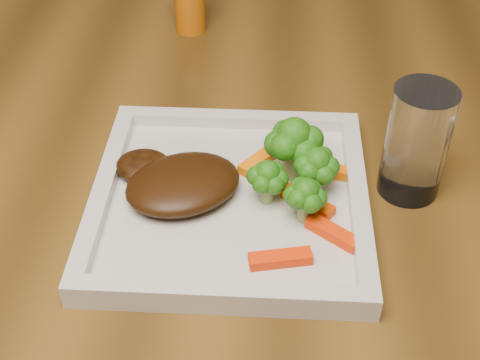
# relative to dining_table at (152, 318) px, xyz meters

# --- Properties ---
(dining_table) EXTENTS (1.60, 0.90, 0.75)m
(dining_table) POSITION_rel_dining_table_xyz_m (0.00, 0.00, 0.00)
(dining_table) COLOR brown
(dining_table) RESTS_ON floor
(plate) EXTENTS (0.27, 0.27, 0.01)m
(plate) POSITION_rel_dining_table_xyz_m (0.13, -0.14, 0.38)
(plate) COLOR silver
(plate) RESTS_ON dining_table
(steak) EXTENTS (0.14, 0.13, 0.03)m
(steak) POSITION_rel_dining_table_xyz_m (0.09, -0.14, 0.40)
(steak) COLOR #381D08
(steak) RESTS_ON plate
(broccoli_0) EXTENTS (0.08, 0.08, 0.07)m
(broccoli_0) POSITION_rel_dining_table_xyz_m (0.19, -0.11, 0.42)
(broccoli_0) COLOR #225F0F
(broccoli_0) RESTS_ON plate
(broccoli_1) EXTENTS (0.06, 0.06, 0.06)m
(broccoli_1) POSITION_rel_dining_table_xyz_m (0.22, -0.13, 0.42)
(broccoli_1) COLOR #195B0F
(broccoli_1) RESTS_ON plate
(broccoli_2) EXTENTS (0.05, 0.05, 0.06)m
(broccoli_2) POSITION_rel_dining_table_xyz_m (0.21, -0.17, 0.42)
(broccoli_2) COLOR #2E6811
(broccoli_2) RESTS_ON plate
(broccoli_3) EXTENTS (0.05, 0.05, 0.06)m
(broccoli_3) POSITION_rel_dining_table_xyz_m (0.17, -0.15, 0.42)
(broccoli_3) COLOR #277313
(broccoli_3) RESTS_ON plate
(carrot_0) EXTENTS (0.06, 0.03, 0.01)m
(carrot_0) POSITION_rel_dining_table_xyz_m (0.18, -0.23, 0.39)
(carrot_0) COLOR #F53104
(carrot_0) RESTS_ON plate
(carrot_1) EXTENTS (0.05, 0.04, 0.01)m
(carrot_1) POSITION_rel_dining_table_xyz_m (0.23, -0.19, 0.39)
(carrot_1) COLOR #F03403
(carrot_1) RESTS_ON plate
(carrot_3) EXTENTS (0.05, 0.02, 0.01)m
(carrot_3) POSITION_rel_dining_table_xyz_m (0.24, -0.10, 0.39)
(carrot_3) COLOR #FE6C04
(carrot_3) RESTS_ON plate
(carrot_4) EXTENTS (0.05, 0.05, 0.01)m
(carrot_4) POSITION_rel_dining_table_xyz_m (0.16, -0.09, 0.39)
(carrot_4) COLOR orange
(carrot_4) RESTS_ON plate
(carrot_5) EXTENTS (0.05, 0.05, 0.01)m
(carrot_5) POSITION_rel_dining_table_xyz_m (0.21, -0.15, 0.39)
(carrot_5) COLOR #E64503
(carrot_5) RESTS_ON plate
(spice_shaker) EXTENTS (0.06, 0.06, 0.09)m
(spice_shaker) POSITION_rel_dining_table_xyz_m (0.05, 0.22, 0.42)
(spice_shaker) COLOR #C25C0A
(spice_shaker) RESTS_ON dining_table
(drinking_glass) EXTENTS (0.07, 0.07, 0.12)m
(drinking_glass) POSITION_rel_dining_table_xyz_m (0.31, -0.11, 0.44)
(drinking_glass) COLOR white
(drinking_glass) RESTS_ON dining_table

